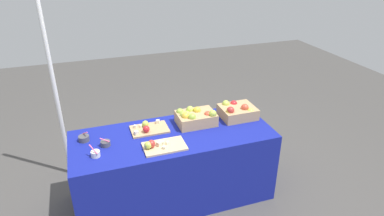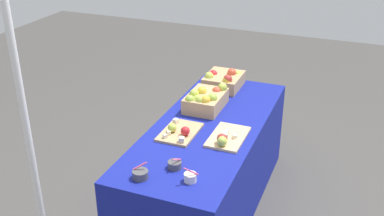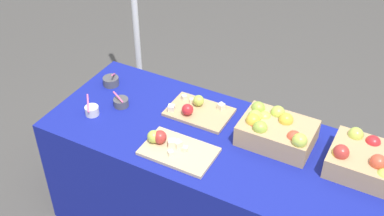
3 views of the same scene
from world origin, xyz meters
name	(u,v)px [view 3 (image 3 of 3)]	position (x,y,z in m)	size (l,w,h in m)	color
table	(217,188)	(0.00, 0.00, 0.37)	(1.90, 0.76, 0.74)	navy
apple_crate_left	(366,160)	(0.72, 0.12, 0.81)	(0.35, 0.30, 0.17)	tan
apple_crate_middle	(275,130)	(0.26, 0.12, 0.82)	(0.38, 0.27, 0.17)	tan
cutting_board_front	(172,147)	(-0.17, -0.19, 0.76)	(0.37, 0.23, 0.09)	#D1B284
cutting_board_back	(197,110)	(-0.21, 0.15, 0.76)	(0.36, 0.24, 0.08)	tan
sample_bowl_near	(111,81)	(-0.80, 0.15, 0.77)	(0.10, 0.10, 0.10)	#4C4C51
sample_bowl_mid	(92,110)	(-0.72, -0.14, 0.77)	(0.08, 0.09, 0.11)	silver
sample_bowl_far	(121,102)	(-0.62, 0.00, 0.76)	(0.09, 0.09, 0.09)	#4C4C51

